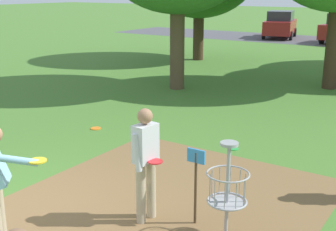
# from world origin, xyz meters

# --- Properties ---
(ground_plane) EXTENTS (160.00, 160.00, 0.00)m
(ground_plane) POSITION_xyz_m (0.00, 0.00, 0.00)
(ground_plane) COLOR #47752D
(dirt_tee_pad) EXTENTS (4.63, 5.29, 0.01)m
(dirt_tee_pad) POSITION_xyz_m (1.71, 1.59, 0.00)
(dirt_tee_pad) COLOR brown
(dirt_tee_pad) RESTS_ON ground
(disc_golf_basket) EXTENTS (0.98, 0.58, 1.39)m
(disc_golf_basket) POSITION_xyz_m (2.92, 1.35, 0.75)
(disc_golf_basket) COLOR #9E9EA3
(disc_golf_basket) RESTS_ON ground
(player_waiting_right) EXTENTS (0.42, 0.48, 1.71)m
(player_waiting_right) POSITION_xyz_m (1.78, 1.14, 0.97)
(player_waiting_right) COLOR tan
(player_waiting_right) RESTS_ON ground
(frisbee_near_basket) EXTENTS (0.26, 0.26, 0.02)m
(frisbee_near_basket) POSITION_xyz_m (-1.90, 4.02, 0.01)
(frisbee_near_basket) COLOR orange
(frisbee_near_basket) RESTS_ON ground
(frisbee_far_right) EXTENTS (0.21, 0.21, 0.02)m
(frisbee_far_right) POSITION_xyz_m (1.54, 4.60, 0.01)
(frisbee_far_right) COLOR green
(frisbee_far_right) RESTS_ON ground
(parked_car_leftmost) EXTENTS (2.68, 4.49, 1.84)m
(parked_car_leftmost) POSITION_xyz_m (-5.62, 26.80, 0.92)
(parked_car_leftmost) COLOR maroon
(parked_car_leftmost) RESTS_ON ground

